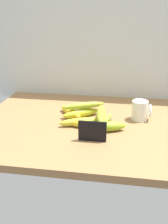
% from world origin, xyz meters
% --- Properties ---
extents(counter_top, '(1.10, 0.76, 0.03)m').
position_xyz_m(counter_top, '(0.00, 0.00, 0.01)').
color(counter_top, '#976D42').
rests_on(counter_top, ground).
extents(back_wall, '(1.30, 0.02, 0.70)m').
position_xyz_m(back_wall, '(0.00, 0.39, 0.35)').
color(back_wall, silver).
rests_on(back_wall, ground).
extents(chalkboard_sign, '(0.11, 0.02, 0.08)m').
position_xyz_m(chalkboard_sign, '(-0.00, -0.17, 0.07)').
color(chalkboard_sign, black).
rests_on(chalkboard_sign, counter_top).
extents(coffee_mug, '(0.09, 0.07, 0.09)m').
position_xyz_m(coffee_mug, '(0.20, 0.07, 0.08)').
color(coffee_mug, white).
rests_on(coffee_mug, counter_top).
extents(banana_0, '(0.14, 0.15, 0.04)m').
position_xyz_m(banana_0, '(-0.14, 0.07, 0.05)').
color(banana_0, yellow).
rests_on(banana_0, counter_top).
extents(banana_1, '(0.19, 0.10, 0.04)m').
position_xyz_m(banana_1, '(-0.07, -0.04, 0.05)').
color(banana_1, gold).
rests_on(banana_1, counter_top).
extents(banana_2, '(0.18, 0.13, 0.04)m').
position_xyz_m(banana_2, '(-0.08, 0.06, 0.05)').
color(banana_2, gold).
rests_on(banana_2, counter_top).
extents(banana_3, '(0.09, 0.18, 0.03)m').
position_xyz_m(banana_3, '(0.03, -0.01, 0.05)').
color(banana_3, '#8CAE3A').
rests_on(banana_3, counter_top).
extents(banana_4, '(0.19, 0.09, 0.04)m').
position_xyz_m(banana_4, '(0.04, -0.08, 0.05)').
color(banana_4, '#92B427').
rests_on(banana_4, counter_top).
extents(banana_5, '(0.17, 0.05, 0.04)m').
position_xyz_m(banana_5, '(-0.04, -0.06, 0.05)').
color(banana_5, yellow).
rests_on(banana_5, counter_top).
extents(banana_6, '(0.20, 0.12, 0.03)m').
position_xyz_m(banana_6, '(-0.07, 0.07, 0.09)').
color(banana_6, '#A6B730').
rests_on(banana_6, banana_2).
extents(banana_7, '(0.05, 0.20, 0.04)m').
position_xyz_m(banana_7, '(0.02, -0.02, 0.08)').
color(banana_7, '#A7C12F').
rests_on(banana_7, banana_3).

